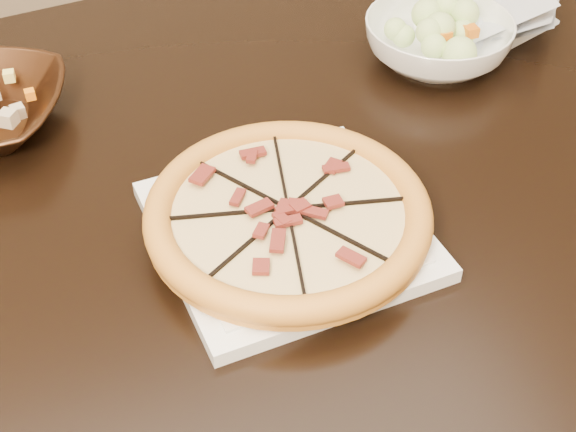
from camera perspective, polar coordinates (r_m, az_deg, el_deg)
The scene contains 6 objects.
dining_table at distance 1.03m, azimuth -6.39°, elevation -1.08°, with size 1.65×1.18×0.75m.
plate at distance 0.88m, azimuth 0.00°, elevation -0.94°, with size 0.30×0.30×0.02m.
pizza at distance 0.86m, azimuth -0.00°, elevation 0.20°, with size 0.31×0.31×0.03m.
salad_bowl at distance 1.17m, azimuth 10.58°, elevation 12.10°, with size 0.21×0.21×0.07m, color white.
salad at distance 1.15m, azimuth 10.91°, elevation 14.25°, with size 0.12×0.10×0.04m.
cling_film at distance 1.27m, azimuth 15.85°, elevation 13.37°, with size 0.17×0.14×0.05m, color silver, non-canonical shape.
Camera 1 is at (-0.18, -0.57, 1.37)m, focal length 50.00 mm.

